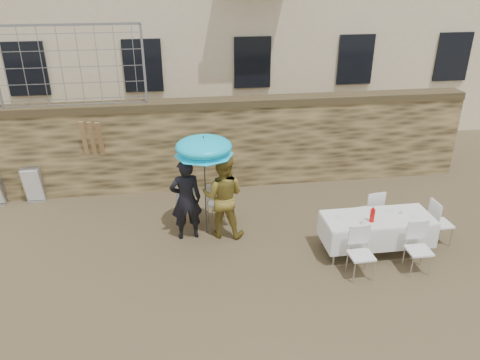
{
  "coord_description": "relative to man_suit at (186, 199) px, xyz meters",
  "views": [
    {
      "loc": [
        -0.77,
        -5.89,
        5.24
      ],
      "look_at": [
        0.4,
        2.2,
        1.4
      ],
      "focal_mm": 35.0,
      "sensor_mm": 36.0,
      "label": 1
    }
  ],
  "objects": [
    {
      "name": "ground",
      "position": [
        0.65,
        -2.54,
        -0.88
      ],
      "size": [
        80.0,
        80.0,
        0.0
      ],
      "primitive_type": "plane",
      "color": "brown",
      "rests_on": "ground"
    },
    {
      "name": "stone_wall",
      "position": [
        0.65,
        2.46,
        0.22
      ],
      "size": [
        13.0,
        0.5,
        2.2
      ],
      "primitive_type": "cube",
      "color": "brown",
      "rests_on": "ground"
    },
    {
      "name": "chain_link_fence",
      "position": [
        -2.35,
        2.46,
        2.22
      ],
      "size": [
        3.2,
        0.06,
        1.8
      ],
      "primitive_type": null,
      "color": "gray",
      "rests_on": "stone_wall"
    },
    {
      "name": "man_suit",
      "position": [
        0.0,
        0.0,
        0.0
      ],
      "size": [
        0.68,
        0.48,
        1.75
      ],
      "primitive_type": "imported",
      "rotation": [
        0.0,
        0.0,
        3.25
      ],
      "color": "black",
      "rests_on": "ground"
    },
    {
      "name": "woman_dress",
      "position": [
        0.75,
        0.0,
        0.02
      ],
      "size": [
        1.03,
        0.9,
        1.79
      ],
      "primitive_type": "imported",
      "rotation": [
        0.0,
        0.0,
        2.85
      ],
      "color": "#B59737",
      "rests_on": "ground"
    },
    {
      "name": "umbrella",
      "position": [
        0.4,
        0.1,
        1.02
      ],
      "size": [
        1.17,
        1.17,
        2.01
      ],
      "color": "#3F3F44",
      "rests_on": "ground"
    },
    {
      "name": "couple_chair_left",
      "position": [
        0.0,
        0.55,
        -0.4
      ],
      "size": [
        0.49,
        0.49,
        0.96
      ],
      "primitive_type": null,
      "rotation": [
        0.0,
        0.0,
        3.11
      ],
      "color": "white",
      "rests_on": "ground"
    },
    {
      "name": "couple_chair_right",
      "position": [
        0.7,
        0.55,
        -0.4
      ],
      "size": [
        0.62,
        0.62,
        0.96
      ],
      "primitive_type": null,
      "rotation": [
        0.0,
        0.0,
        2.77
      ],
      "color": "white",
      "rests_on": "ground"
    },
    {
      "name": "banquet_table",
      "position": [
        3.64,
        -1.06,
        -0.14
      ],
      "size": [
        2.1,
        0.85,
        0.78
      ],
      "color": "white",
      "rests_on": "ground"
    },
    {
      "name": "soda_bottle",
      "position": [
        3.44,
        -1.21,
        0.03
      ],
      "size": [
        0.09,
        0.09,
        0.26
      ],
      "primitive_type": "cylinder",
      "color": "red",
      "rests_on": "banquet_table"
    },
    {
      "name": "table_chair_front_left",
      "position": [
        3.04,
        -1.81,
        -0.4
      ],
      "size": [
        0.49,
        0.49,
        0.96
      ],
      "primitive_type": null,
      "rotation": [
        0.0,
        0.0,
        0.03
      ],
      "color": "white",
      "rests_on": "ground"
    },
    {
      "name": "table_chair_front_right",
      "position": [
        4.14,
        -1.81,
        -0.4
      ],
      "size": [
        0.49,
        0.49,
        0.96
      ],
      "primitive_type": null,
      "rotation": [
        0.0,
        0.0,
        -0.02
      ],
      "color": "white",
      "rests_on": "ground"
    },
    {
      "name": "table_chair_back",
      "position": [
        3.84,
        -0.26,
        -0.4
      ],
      "size": [
        0.54,
        0.54,
        0.96
      ],
      "primitive_type": null,
      "rotation": [
        0.0,
        0.0,
        3.27
      ],
      "color": "white",
      "rests_on": "ground"
    },
    {
      "name": "table_chair_side",
      "position": [
        5.04,
        -0.96,
        -0.4
      ],
      "size": [
        0.5,
        0.5,
        0.96
      ],
      "primitive_type": null,
      "rotation": [
        0.0,
        0.0,
        1.6
      ],
      "color": "white",
      "rests_on": "ground"
    },
    {
      "name": "chair_stack_right",
      "position": [
        -3.52,
        2.18,
        -0.42
      ],
      "size": [
        0.46,
        0.32,
        0.92
      ],
      "primitive_type": null,
      "color": "white",
      "rests_on": "ground"
    },
    {
      "name": "wood_planks",
      "position": [
        -1.92,
        2.25,
        0.12
      ],
      "size": [
        0.7,
        0.2,
        2.0
      ],
      "primitive_type": null,
      "color": "#A37749",
      "rests_on": "ground"
    }
  ]
}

